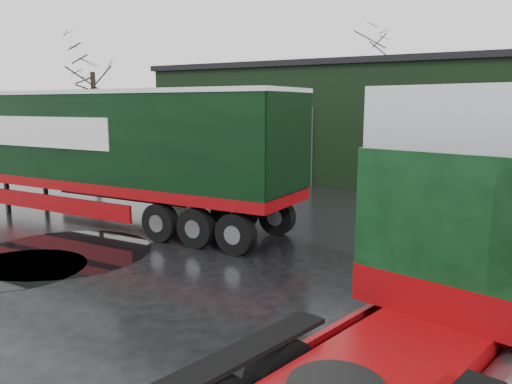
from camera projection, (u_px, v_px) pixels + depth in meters
ground at (236, 285)px, 11.46m from camera, size 100.00×100.00×0.00m
warehouse at (457, 122)px, 27.18m from camera, size 32.40×12.40×6.30m
hero_tractor at (415, 254)px, 6.35m from camera, size 4.62×7.61×4.41m
trailer_left at (103, 156)px, 17.53m from camera, size 14.85×3.25×4.60m
tree_left at (94, 102)px, 29.19m from camera, size 4.40×4.40×8.50m
tree_back_a at (368, 96)px, 39.34m from camera, size 4.40×4.40×9.50m
puddle_0 at (18, 268)px, 12.58m from camera, size 3.36×3.36×0.01m
puddle_1 at (485, 254)px, 13.81m from camera, size 2.02×2.02×0.01m
puddle_2 at (64, 252)px, 13.99m from camera, size 4.82×4.82×0.01m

